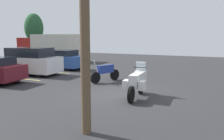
{
  "coord_description": "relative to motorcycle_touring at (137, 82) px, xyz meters",
  "views": [
    {
      "loc": [
        -9.46,
        -4.08,
        2.6
      ],
      "look_at": [
        0.82,
        0.76,
        0.94
      ],
      "focal_mm": 37.75,
      "sensor_mm": 36.0,
      "label": 1
    }
  ],
  "objects": [
    {
      "name": "ground",
      "position": [
        0.24,
        0.9,
        -0.73
      ],
      "size": [
        44.0,
        44.0,
        0.1
      ],
      "primitive_type": "cube",
      "color": "#2D2D30"
    },
    {
      "name": "box_truck",
      "position": [
        10.28,
        13.21,
        0.79
      ],
      "size": [
        2.77,
        6.44,
        2.74
      ],
      "color": "#A51E19",
      "rests_on": "ground"
    },
    {
      "name": "car_blue",
      "position": [
        5.72,
        8.6,
        0.06
      ],
      "size": [
        1.95,
        4.69,
        1.5
      ],
      "color": "#2D519E",
      "rests_on": "ground"
    },
    {
      "name": "motorcycle_second",
      "position": [
        2.52,
        2.78,
        -0.12
      ],
      "size": [
        2.01,
        0.93,
        1.28
      ],
      "color": "black",
      "rests_on": "ground"
    },
    {
      "name": "car_white",
      "position": [
        2.61,
        8.6,
        0.21
      ],
      "size": [
        2.08,
        4.54,
        1.81
      ],
      "color": "white",
      "rests_on": "ground"
    },
    {
      "name": "tree_center_left",
      "position": [
        15.39,
        20.05,
        2.94
      ],
      "size": [
        2.5,
        2.5,
        5.57
      ],
      "color": "#4C3823",
      "rests_on": "ground"
    },
    {
      "name": "motorcycle_touring",
      "position": [
        0.0,
        0.0,
        0.0
      ],
      "size": [
        2.25,
        0.92,
        1.46
      ],
      "color": "black",
      "rests_on": "ground"
    }
  ]
}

